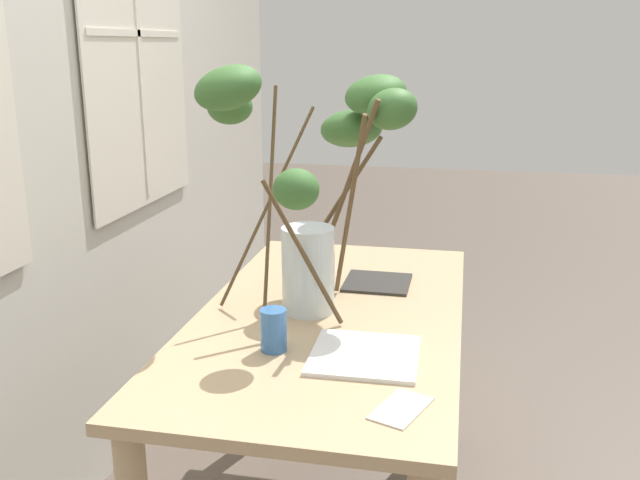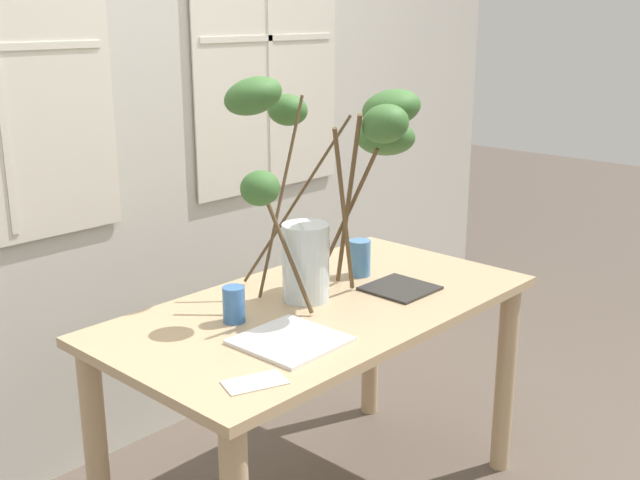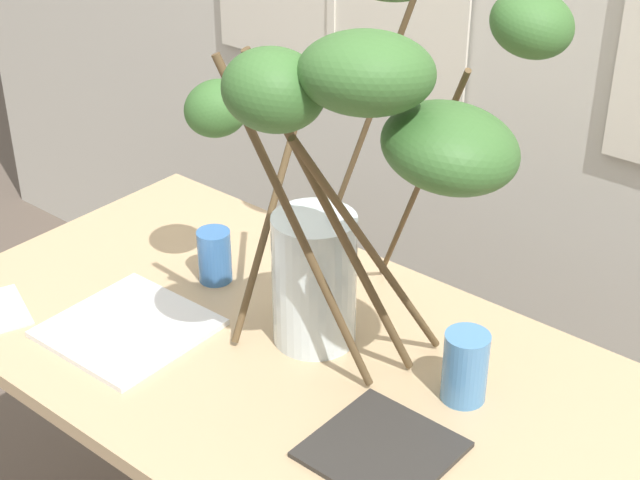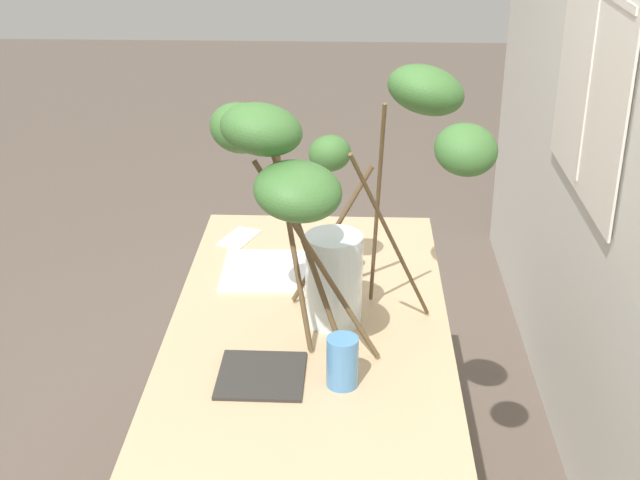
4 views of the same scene
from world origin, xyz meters
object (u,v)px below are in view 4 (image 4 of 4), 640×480
Objects in this scene: drinking_glass_blue_left at (345,256)px; dining_table at (310,361)px; plate_square_left at (267,270)px; drinking_glass_blue_right at (342,362)px; vase_with_branches at (335,186)px; plate_square_right at (261,375)px.

dining_table is at bearing -17.76° from drinking_glass_blue_left.
plate_square_left is at bearing -153.15° from dining_table.
drinking_glass_blue_right reaches higher than dining_table.
vase_with_branches is (0.10, 0.07, 0.56)m from dining_table.
plate_square_left is (-0.59, -0.24, -0.06)m from drinking_glass_blue_right.
drinking_glass_blue_right is 0.21m from plate_square_right.
drinking_glass_blue_right is at bearing 17.05° from dining_table.
vase_with_branches is 0.50m from plate_square_right.
plate_square_right is (0.18, -0.17, -0.43)m from vase_with_branches.
drinking_glass_blue_left is (-0.29, 0.09, 0.19)m from dining_table.
drinking_glass_blue_right is (0.59, 0.00, 0.01)m from drinking_glass_blue_left.
drinking_glass_blue_left is (-0.39, 0.02, -0.38)m from vase_with_branches.
dining_table is 5.34× the size of plate_square_left.
vase_with_branches is 6.62× the size of drinking_glass_blue_left.
drinking_glass_blue_right is at bearing 83.05° from plate_square_right.
drinking_glass_blue_left is 0.60m from plate_square_right.
plate_square_left is at bearing -89.00° from drinking_glass_blue_left.
plate_square_left reaches higher than dining_table.
plate_square_right is at bearing 3.95° from plate_square_left.
drinking_glass_blue_left is at bearing 161.01° from plate_square_right.
vase_with_branches reaches higher than plate_square_left.
dining_table is 12.90× the size of drinking_glass_blue_left.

